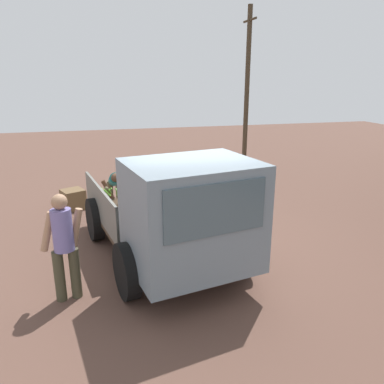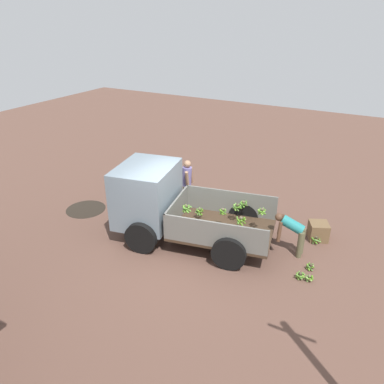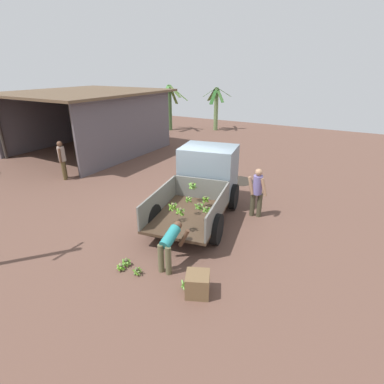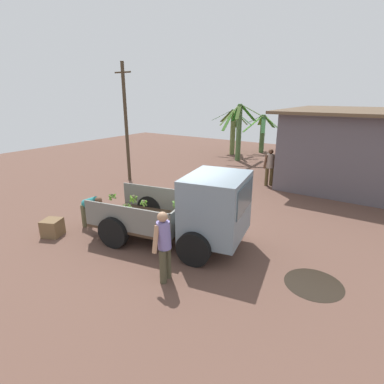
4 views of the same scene
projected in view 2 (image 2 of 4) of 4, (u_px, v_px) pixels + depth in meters
The scene contains 10 objects.
ground at pixel (180, 248), 10.12m from camera, with size 36.00×36.00×0.00m, color brown.
mud_patch_0 at pixel (86, 209), 12.11m from camera, with size 1.26×1.26×0.01m, color black.
cargo_truck at pixel (161, 201), 10.28m from camera, with size 4.49×2.73×2.05m.
person_foreground_visitor at pixel (187, 182), 11.83m from camera, with size 0.37×0.65×1.64m.
person_worker_loading at pixel (293, 230), 9.64m from camera, with size 0.81×0.62×1.08m.
banana_bunch_on_ground_0 at pixel (310, 266), 9.21m from camera, with size 0.20×0.21×0.19m.
banana_bunch_on_ground_1 at pixel (316, 239), 10.26m from camera, with size 0.27×0.29×0.24m.
banana_bunch_on_ground_2 at pixel (309, 278), 8.82m from camera, with size 0.20×0.21×0.18m.
banana_bunch_on_ground_3 at pixel (300, 275), 8.90m from camera, with size 0.24×0.25×0.19m.
wooden_crate_0 at pixel (318, 231), 10.42m from camera, with size 0.50×0.50×0.50m, color brown.
Camera 2 is at (-4.34, 7.29, 5.73)m, focal length 35.00 mm.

